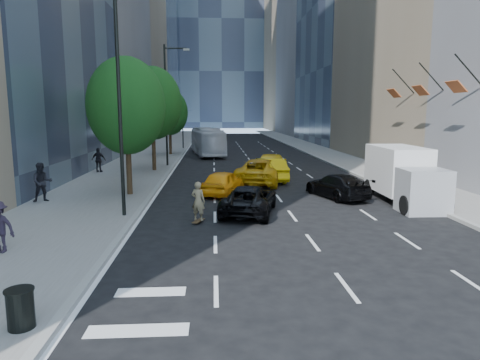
{
  "coord_description": "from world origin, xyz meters",
  "views": [
    {
      "loc": [
        -2.53,
        -14.67,
        4.64
      ],
      "look_at": [
        -1.35,
        4.44,
        1.6
      ],
      "focal_mm": 32.0,
      "sensor_mm": 36.0,
      "label": 1
    }
  ],
  "objects": [
    {
      "name": "taxi_d",
      "position": [
        1.79,
        16.96,
        0.79
      ],
      "size": [
        3.22,
        5.76,
        1.58
      ],
      "primitive_type": "imported",
      "rotation": [
        0.0,
        0.0,
        2.95
      ],
      "color": "#E7B80C",
      "rests_on": "ground"
    },
    {
      "name": "tree_far",
      "position": [
        -7.2,
        32.0,
        4.62
      ],
      "size": [
        3.9,
        3.9,
        6.92
      ],
      "color": "black",
      "rests_on": "sidewalk_left"
    },
    {
      "name": "taxi_c",
      "position": [
        0.5,
        13.0,
        0.81
      ],
      "size": [
        4.03,
        6.33,
        1.63
      ],
      "primitive_type": "imported",
      "rotation": [
        0.0,
        0.0,
        2.9
      ],
      "color": "#CE930A",
      "rests_on": "ground"
    },
    {
      "name": "tower_right_far",
      "position": [
        22.0,
        98.0,
        25.0
      ],
      "size": [
        20.0,
        24.0,
        50.0
      ],
      "primitive_type": "cube",
      "color": "#766752",
      "rests_on": "ground"
    },
    {
      "name": "sidewalk_left",
      "position": [
        -9.0,
        30.0,
        0.07
      ],
      "size": [
        6.0,
        120.0,
        0.15
      ],
      "primitive_type": "cube",
      "color": "slate",
      "rests_on": "ground"
    },
    {
      "name": "lamp_near",
      "position": [
        -6.32,
        4.0,
        5.81
      ],
      "size": [
        2.13,
        0.22,
        10.0
      ],
      "color": "black",
      "rests_on": "sidewalk_left"
    },
    {
      "name": "sidewalk_right",
      "position": [
        10.0,
        30.0,
        0.07
      ],
      "size": [
        4.0,
        120.0,
        0.15
      ],
      "primitive_type": "cube",
      "color": "slate",
      "rests_on": "ground"
    },
    {
      "name": "skateboarder",
      "position": [
        -3.2,
        3.0,
        0.83
      ],
      "size": [
        0.71,
        0.6,
        1.67
      ],
      "primitive_type": "imported",
      "rotation": [
        0.0,
        0.0,
        2.74
      ],
      "color": "#7F704F",
      "rests_on": "ground"
    },
    {
      "name": "black_sedan_lincoln",
      "position": [
        -0.91,
        4.58,
        0.66
      ],
      "size": [
        3.2,
        5.09,
        1.31
      ],
      "primitive_type": "imported",
      "rotation": [
        0.0,
        0.0,
        2.91
      ],
      "color": "black",
      "rests_on": "ground"
    },
    {
      "name": "ground",
      "position": [
        0.0,
        0.0,
        0.0
      ],
      "size": [
        160.0,
        160.0,
        0.0
      ],
      "primitive_type": "plane",
      "color": "black",
      "rests_on": "ground"
    },
    {
      "name": "tree_near",
      "position": [
        -7.2,
        9.0,
        4.97
      ],
      "size": [
        4.2,
        4.2,
        7.46
      ],
      "color": "black",
      "rests_on": "sidewalk_left"
    },
    {
      "name": "taxi_a",
      "position": [
        -2.0,
        9.36,
        0.69
      ],
      "size": [
        2.89,
        4.37,
        1.38
      ],
      "primitive_type": "imported",
      "rotation": [
        0.0,
        0.0,
        2.8
      ],
      "color": "#FFA20D",
      "rests_on": "ground"
    },
    {
      "name": "taxi_b",
      "position": [
        1.2,
        14.0,
        0.79
      ],
      "size": [
        2.16,
        4.94,
        1.58
      ],
      "primitive_type": "imported",
      "rotation": [
        0.0,
        0.0,
        3.24
      ],
      "color": "gold",
      "rests_on": "ground"
    },
    {
      "name": "pedestrian_b",
      "position": [
        -11.2,
        18.0,
        1.07
      ],
      "size": [
        1.15,
        0.63,
        1.85
      ],
      "primitive_type": "imported",
      "rotation": [
        0.0,
        0.0,
        2.96
      ],
      "color": "black",
      "rests_on": "sidewalk_left"
    },
    {
      "name": "city_bus",
      "position": [
        -3.2,
        32.14,
        1.48
      ],
      "size": [
        4.0,
        10.9,
        2.97
      ],
      "primitive_type": "imported",
      "rotation": [
        0.0,
        0.0,
        0.14
      ],
      "color": "silver",
      "rests_on": "ground"
    },
    {
      "name": "trash_can",
      "position": [
        -6.6,
        -6.0,
        0.56
      ],
      "size": [
        0.55,
        0.55,
        0.82
      ],
      "primitive_type": "cylinder",
      "color": "black",
      "rests_on": "sidewalk_left"
    },
    {
      "name": "box_truck",
      "position": [
        7.2,
        6.48,
        1.45
      ],
      "size": [
        2.27,
        6.0,
        2.85
      ],
      "rotation": [
        0.0,
        0.0,
        -0.02
      ],
      "color": "silver",
      "rests_on": "ground"
    },
    {
      "name": "facade_flags",
      "position": [
        10.64,
        10.0,
        6.18
      ],
      "size": [
        1.85,
        13.3,
        2.05
      ],
      "color": "black",
      "rests_on": "ground"
    },
    {
      "name": "traffic_signal",
      "position": [
        -6.4,
        40.0,
        4.23
      ],
      "size": [
        2.48,
        0.53,
        5.2
      ],
      "color": "black",
      "rests_on": "sidewalk_left"
    },
    {
      "name": "lamp_far",
      "position": [
        -6.32,
        22.0,
        5.81
      ],
      "size": [
        2.13,
        0.22,
        10.0
      ],
      "color": "black",
      "rests_on": "sidewalk_left"
    },
    {
      "name": "pedestrian_a",
      "position": [
        -11.2,
        7.18,
        1.15
      ],
      "size": [
        1.19,
        1.08,
        1.99
      ],
      "primitive_type": "imported",
      "rotation": [
        0.0,
        0.0,
        0.42
      ],
      "color": "black",
      "rests_on": "sidewalk_left"
    },
    {
      "name": "tower_left_end",
      "position": [
        -22.0,
        92.0,
        30.0
      ],
      "size": [
        20.0,
        28.0,
        60.0
      ],
      "primitive_type": "cube",
      "color": "#2B3344",
      "rests_on": "ground"
    },
    {
      "name": "tree_mid",
      "position": [
        -7.2,
        19.0,
        5.32
      ],
      "size": [
        4.5,
        4.5,
        7.99
      ],
      "color": "black",
      "rests_on": "sidewalk_left"
    },
    {
      "name": "black_sedan_mercedes",
      "position": [
        4.2,
        8.0,
        0.66
      ],
      "size": [
        3.08,
        4.87,
        1.31
      ],
      "primitive_type": "imported",
      "rotation": [
        0.0,
        0.0,
        3.44
      ],
      "color": "black",
      "rests_on": "ground"
    }
  ]
}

